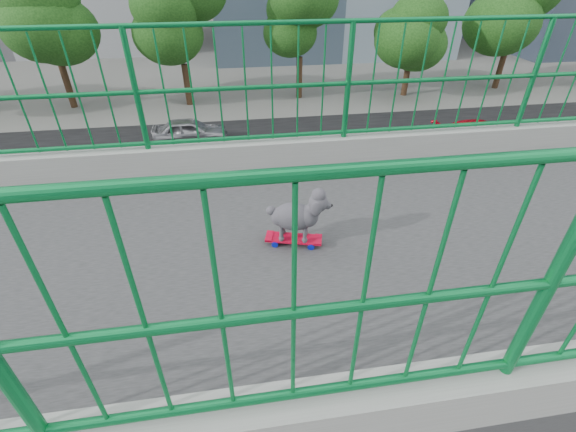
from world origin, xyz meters
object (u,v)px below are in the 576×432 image
at_px(car_0, 277,284).
at_px(car_2, 283,181).
at_px(poodle, 297,215).
at_px(car_1, 35,243).
at_px(car_3, 481,136).
at_px(car_4, 190,131).
at_px(skateboard, 294,239).
at_px(car_5, 176,294).
at_px(car_6, 542,199).

xyz_separation_m(car_0, car_2, (-6.40, 1.05, -0.11)).
height_order(poodle, car_1, poodle).
xyz_separation_m(car_2, car_3, (-3.20, 11.33, 0.10)).
relative_size(car_1, car_4, 1.12).
distance_m(poodle, car_4, 20.07).
height_order(skateboard, car_5, skateboard).
distance_m(car_0, car_5, 2.95).
height_order(car_4, car_5, car_5).
distance_m(skateboard, car_3, 21.17).
bearing_deg(car_2, car_1, 109.66).
height_order(skateboard, car_1, skateboard).
distance_m(car_3, car_5, 18.09).
distance_m(poodle, car_0, 8.83).
distance_m(poodle, car_5, 9.15).
bearing_deg(poodle, car_0, -169.70).
distance_m(skateboard, car_5, 8.97).
xyz_separation_m(poodle, car_2, (-12.36, 1.56, -6.61)).
bearing_deg(car_2, car_6, -107.65).
bearing_deg(car_5, car_3, 122.05).
relative_size(car_1, car_6, 0.83).
bearing_deg(car_0, car_2, 170.66).
bearing_deg(car_5, car_0, 90.00).
xyz_separation_m(skateboard, car_4, (-18.75, -2.74, -6.34)).
bearing_deg(car_5, car_2, 147.96).
xyz_separation_m(poodle, car_6, (-9.16, 11.62, -6.50)).
bearing_deg(car_6, car_1, -90.00).
height_order(car_4, car_6, car_6).
bearing_deg(car_1, skateboard, 38.85).
height_order(car_1, car_4, car_1).
xyz_separation_m(skateboard, car_0, (-5.95, 0.54, -6.27)).
height_order(skateboard, car_0, skateboard).
bearing_deg(skateboard, car_3, 155.48).
xyz_separation_m(car_3, car_6, (6.40, -1.27, 0.02)).
height_order(car_1, car_6, car_6).
xyz_separation_m(skateboard, car_6, (-9.15, 11.64, -6.27)).
xyz_separation_m(car_1, car_5, (3.20, 4.95, 0.02)).
distance_m(car_0, car_2, 6.49).
relative_size(car_1, car_2, 0.96).
distance_m(car_2, car_5, 7.55).
height_order(poodle, car_6, poodle).
distance_m(car_0, car_3, 15.67).
bearing_deg(car_5, skateboard, 22.11).
xyz_separation_m(skateboard, poodle, (0.01, 0.03, 0.23)).
bearing_deg(car_5, poodle, 22.30).
height_order(car_0, car_3, car_0).
relative_size(skateboard, car_2, 0.10).
height_order(skateboard, poodle, poodle).
height_order(car_0, car_1, car_0).
bearing_deg(car_0, car_3, 127.79).
distance_m(car_2, car_6, 10.55).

